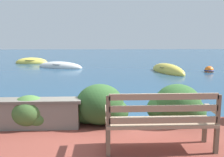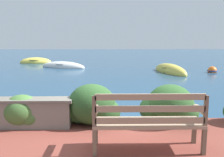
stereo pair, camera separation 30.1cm
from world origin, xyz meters
The scene contains 10 objects.
ground_plane centered at (0.00, 0.00, 0.00)m, with size 80.00×80.00×0.00m.
park_bench centered at (0.82, -1.56, 0.71)m, with size 1.68×0.48×0.93m.
stone_wall centered at (-1.49, -0.48, 0.50)m, with size 2.05×0.39×0.56m.
hedge_clump_left centered at (-1.48, -0.42, 0.49)m, with size 0.92×0.66×0.62m.
hedge_clump_centre centered at (-0.13, -0.32, 0.57)m, with size 1.19×0.86×0.81m.
hedge_clump_right centered at (1.44, -0.32, 0.57)m, with size 1.18×0.85×0.80m.
rowboat_nearest centered at (3.75, 8.86, 0.07)m, with size 1.68×3.46×0.87m.
rowboat_mid centered at (-2.79, 11.41, 0.06)m, with size 3.38×2.26×0.72m.
rowboat_far centered at (-5.49, 14.52, 0.07)m, with size 2.45×1.18×0.79m.
mooring_buoy centered at (6.18, 8.91, 0.09)m, with size 0.57×0.57×0.51m.
Camera 1 is at (-0.08, -5.15, 1.92)m, focal length 40.00 mm.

